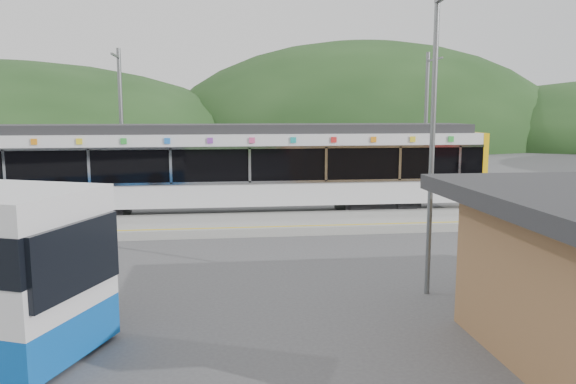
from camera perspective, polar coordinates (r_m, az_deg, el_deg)
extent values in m
plane|color=#4C4C4F|center=(17.84, 2.08, -5.72)|extent=(120.00, 120.00, 0.00)
ellipsoid|color=#1E3D19|center=(73.66, -27.21, 4.00)|extent=(60.00, 45.00, 20.00)
ellipsoid|color=#1E3D19|center=(73.65, 7.68, 4.83)|extent=(52.00, 39.00, 26.00)
cube|color=#9E9E99|center=(20.99, 0.64, -3.16)|extent=(26.00, 3.20, 0.30)
cube|color=yellow|center=(19.70, 1.16, -3.46)|extent=(26.00, 0.10, 0.01)
cube|color=black|center=(24.02, -19.76, -1.83)|extent=(3.20, 2.20, 0.56)
cube|color=black|center=(24.37, 8.95, -1.30)|extent=(3.20, 2.20, 0.56)
cube|color=silver|center=(23.32, -5.32, 0.17)|extent=(20.00, 2.90, 0.92)
cube|color=black|center=(23.19, -5.36, 3.07)|extent=(20.00, 2.96, 1.45)
cube|color=silver|center=(21.77, -5.21, 0.95)|extent=(20.00, 0.05, 0.10)
cube|color=silver|center=(21.64, -5.25, 4.50)|extent=(20.00, 0.05, 0.10)
cube|color=silver|center=(23.12, -5.39, 5.42)|extent=(20.00, 2.90, 0.45)
cube|color=#2D2D30|center=(23.10, -5.40, 6.42)|extent=(19.40, 2.50, 0.36)
cube|color=yellow|center=(25.61, 17.94, 2.47)|extent=(0.24, 2.92, 3.00)
cube|color=silver|center=(23.04, -26.88, 2.18)|extent=(0.10, 0.05, 1.35)
cube|color=silver|center=(22.20, -19.57, 2.40)|extent=(0.10, 0.05, 1.35)
cube|color=silver|center=(21.76, -11.83, 2.60)|extent=(0.10, 0.05, 1.35)
cube|color=silver|center=(21.72, -3.91, 2.74)|extent=(0.10, 0.05, 1.35)
cube|color=silver|center=(22.09, 3.89, 2.84)|extent=(0.10, 0.05, 1.35)
cube|color=silver|center=(22.85, 11.31, 2.87)|extent=(0.10, 0.05, 1.35)
cube|color=silver|center=(23.76, 17.04, 2.87)|extent=(0.10, 0.05, 1.35)
cube|color=orange|center=(22.63, -24.40, 4.67)|extent=(0.22, 0.04, 0.22)
cube|color=yellow|center=(22.21, -20.45, 4.84)|extent=(0.22, 0.04, 0.22)
cube|color=green|center=(21.90, -16.36, 4.98)|extent=(0.22, 0.04, 0.22)
cube|color=blue|center=(21.70, -12.17, 5.10)|extent=(0.22, 0.04, 0.22)
cube|color=purple|center=(21.62, -7.92, 5.20)|extent=(0.22, 0.04, 0.22)
cube|color=#E54C8C|center=(21.66, -3.67, 5.26)|extent=(0.22, 0.04, 0.22)
cube|color=#19A5A5|center=(21.82, 0.54, 5.30)|extent=(0.22, 0.04, 0.22)
cube|color=red|center=(22.09, 4.68, 5.31)|extent=(0.22, 0.04, 0.22)
cube|color=orange|center=(22.47, 8.69, 5.29)|extent=(0.22, 0.04, 0.22)
cube|color=yellow|center=(22.96, 12.55, 5.25)|extent=(0.22, 0.04, 0.22)
cube|color=green|center=(23.54, 16.24, 5.19)|extent=(0.22, 0.04, 0.22)
cylinder|color=slate|center=(26.04, -16.54, 6.15)|extent=(0.18, 0.18, 7.00)
cube|color=slate|center=(25.34, -17.13, 13.10)|extent=(0.08, 1.80, 0.08)
cylinder|color=slate|center=(27.50, 13.81, 6.34)|extent=(0.18, 0.18, 7.00)
cube|color=slate|center=(26.84, 14.66, 12.90)|extent=(0.08, 1.80, 0.08)
cylinder|color=slate|center=(13.29, 14.42, 4.17)|extent=(0.12, 0.12, 6.84)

